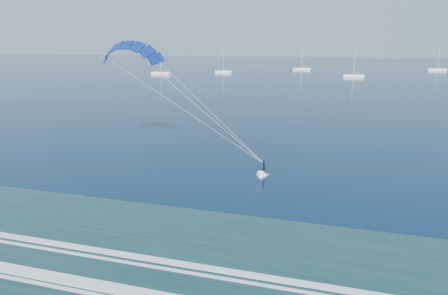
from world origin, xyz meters
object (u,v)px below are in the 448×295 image
object	(u,v)px
sailboat_1	(223,72)
sailboat_3	(353,76)
sailboat_2	(302,69)
sailboat_0	(161,73)
sailboat_4	(437,69)
kitesurfer_rig	(197,106)

from	to	relation	value
sailboat_1	sailboat_3	bearing A→B (deg)	-8.03
sailboat_2	sailboat_0	bearing A→B (deg)	-140.25
sailboat_0	sailboat_3	world-z (taller)	sailboat_0
sailboat_0	sailboat_1	bearing A→B (deg)	34.76
sailboat_1	sailboat_4	xyz separation A→B (m)	(112.44, 50.43, 0.01)
sailboat_1	sailboat_4	distance (m)	123.23
sailboat_1	sailboat_2	xyz separation A→B (m)	(37.52, 34.97, 0.01)
sailboat_1	sailboat_4	bearing A→B (deg)	24.16
sailboat_4	kitesurfer_rig	bearing A→B (deg)	-107.54
sailboat_2	sailboat_4	world-z (taller)	sailboat_2
kitesurfer_rig	sailboat_3	size ratio (longest dim) A/B	1.64
sailboat_0	kitesurfer_rig	bearing A→B (deg)	-63.40
sailboat_2	sailboat_4	distance (m)	76.50
sailboat_0	sailboat_2	xyz separation A→B (m)	(64.84, 53.93, -0.00)
sailboat_2	kitesurfer_rig	bearing A→B (deg)	-87.87
kitesurfer_rig	sailboat_3	xyz separation A→B (m)	(20.77, 153.95, -7.82)
sailboat_0	sailboat_4	bearing A→B (deg)	26.40
sailboat_1	sailboat_2	world-z (taller)	sailboat_2
kitesurfer_rig	sailboat_0	world-z (taller)	kitesurfer_rig
sailboat_1	sailboat_2	size ratio (longest dim) A/B	0.88
kitesurfer_rig	sailboat_1	bearing A→B (deg)	105.38
sailboat_1	sailboat_2	bearing A→B (deg)	42.99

